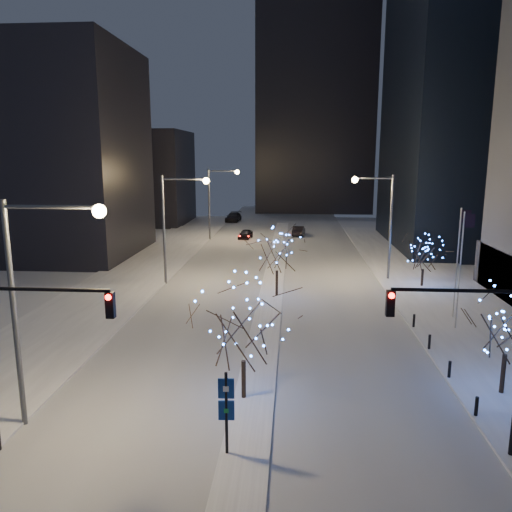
# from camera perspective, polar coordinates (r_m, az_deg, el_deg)

# --- Properties ---
(ground) EXTENTS (160.00, 160.00, 0.00)m
(ground) POSITION_cam_1_polar(r_m,az_deg,el_deg) (21.11, -1.38, -22.38)
(ground) COLOR silver
(ground) RESTS_ON ground
(road) EXTENTS (20.00, 130.00, 0.02)m
(road) POSITION_cam_1_polar(r_m,az_deg,el_deg) (53.79, 2.26, -1.23)
(road) COLOR silver
(road) RESTS_ON ground
(median) EXTENTS (2.00, 80.00, 0.15)m
(median) POSITION_cam_1_polar(r_m,az_deg,el_deg) (48.91, 2.05, -2.42)
(median) COLOR white
(median) RESTS_ON ground
(east_sidewalk) EXTENTS (10.00, 90.00, 0.15)m
(east_sidewalk) POSITION_cam_1_polar(r_m,az_deg,el_deg) (41.41, 22.81, -5.89)
(east_sidewalk) COLOR white
(east_sidewalk) RESTS_ON ground
(west_sidewalk) EXTENTS (8.00, 90.00, 0.15)m
(west_sidewalk) POSITION_cam_1_polar(r_m,az_deg,el_deg) (42.29, -17.91, -5.20)
(west_sidewalk) COLOR white
(west_sidewalk) RESTS_ON ground
(filler_west_near) EXTENTS (22.00, 18.00, 24.00)m
(filler_west_near) POSITION_cam_1_polar(r_m,az_deg,el_deg) (64.72, -23.57, 10.68)
(filler_west_near) COLOR black
(filler_west_near) RESTS_ON ground
(filler_west_far) EXTENTS (18.00, 16.00, 16.00)m
(filler_west_far) POSITION_cam_1_polar(r_m,az_deg,el_deg) (91.85, -13.52, 8.73)
(filler_west_far) COLOR black
(filler_west_far) RESTS_ON ground
(horizon_block) EXTENTS (24.00, 14.00, 42.00)m
(horizon_block) POSITION_cam_1_polar(r_m,az_deg,el_deg) (109.94, 6.70, 16.13)
(horizon_block) COLOR black
(horizon_block) RESTS_ON ground
(street_lamp_w_near) EXTENTS (4.40, 0.56, 10.00)m
(street_lamp_w_near) POSITION_cam_1_polar(r_m,az_deg,el_deg) (22.82, -23.90, -2.87)
(street_lamp_w_near) COLOR #595E66
(street_lamp_w_near) RESTS_ON ground
(street_lamp_w_mid) EXTENTS (4.40, 0.56, 10.00)m
(street_lamp_w_mid) POSITION_cam_1_polar(r_m,az_deg,el_deg) (46.04, -9.26, 4.70)
(street_lamp_w_mid) COLOR #595E66
(street_lamp_w_mid) RESTS_ON ground
(street_lamp_w_far) EXTENTS (4.40, 0.56, 10.00)m
(street_lamp_w_far) POSITION_cam_1_polar(r_m,az_deg,el_deg) (70.48, -4.54, 7.08)
(street_lamp_w_far) COLOR #595E66
(street_lamp_w_far) RESTS_ON ground
(street_lamp_east) EXTENTS (3.90, 0.56, 10.00)m
(street_lamp_east) POSITION_cam_1_polar(r_m,az_deg,el_deg) (48.48, 14.14, 4.77)
(street_lamp_east) COLOR #595E66
(street_lamp_east) RESTS_ON ground
(traffic_signal_west) EXTENTS (5.26, 0.43, 7.00)m
(traffic_signal_west) POSITION_cam_1_polar(r_m,az_deg,el_deg) (21.39, -24.85, -8.73)
(traffic_signal_west) COLOR black
(traffic_signal_west) RESTS_ON ground
(traffic_signal_east) EXTENTS (5.26, 0.43, 7.00)m
(traffic_signal_east) POSITION_cam_1_polar(r_m,az_deg,el_deg) (21.00, 24.26, -9.06)
(traffic_signal_east) COLOR black
(traffic_signal_east) RESTS_ON ground
(flagpoles) EXTENTS (1.35, 2.60, 8.00)m
(flagpoles) POSITION_cam_1_polar(r_m,az_deg,el_deg) (37.26, 22.30, -0.21)
(flagpoles) COLOR silver
(flagpoles) RESTS_ON east_sidewalk
(bollards) EXTENTS (0.16, 12.16, 0.90)m
(bollards) POSITION_cam_1_polar(r_m,az_deg,el_deg) (30.81, 20.16, -10.53)
(bollards) COLOR black
(bollards) RESTS_ON east_sidewalk
(car_near) EXTENTS (2.16, 4.12, 1.34)m
(car_near) POSITION_cam_1_polar(r_m,az_deg,el_deg) (71.89, -1.21, 2.51)
(car_near) COLOR black
(car_near) RESTS_ON ground
(car_mid) EXTENTS (2.06, 4.53, 1.44)m
(car_mid) POSITION_cam_1_polar(r_m,az_deg,el_deg) (75.05, 4.90, 2.89)
(car_mid) COLOR black
(car_mid) RESTS_ON ground
(car_far) EXTENTS (2.74, 5.77, 1.62)m
(car_far) POSITION_cam_1_polar(r_m,az_deg,el_deg) (90.97, -2.59, 4.46)
(car_far) COLOR black
(car_far) RESTS_ON ground
(holiday_tree_median_near) EXTENTS (5.05, 5.05, 5.96)m
(holiday_tree_median_near) POSITION_cam_1_polar(r_m,az_deg,el_deg) (23.88, -1.45, -7.80)
(holiday_tree_median_near) COLOR black
(holiday_tree_median_near) RESTS_ON median
(holiday_tree_median_far) EXTENTS (4.91, 4.91, 5.72)m
(holiday_tree_median_far) POSITION_cam_1_polar(r_m,az_deg,el_deg) (41.54, 2.42, 0.51)
(holiday_tree_median_far) COLOR black
(holiday_tree_median_far) RESTS_ON median
(holiday_tree_plaza_near) EXTENTS (3.94, 3.94, 5.19)m
(holiday_tree_plaza_near) POSITION_cam_1_polar(r_m,az_deg,el_deg) (27.32, 26.84, -7.21)
(holiday_tree_plaza_near) COLOR black
(holiday_tree_plaza_near) RESTS_ON east_sidewalk
(holiday_tree_plaza_far) EXTENTS (4.13, 4.13, 4.69)m
(holiday_tree_plaza_far) POSITION_cam_1_polar(r_m,az_deg,el_deg) (47.25, 18.63, 0.25)
(holiday_tree_plaza_far) COLOR black
(holiday_tree_plaza_far) RESTS_ON east_sidewalk
(wayfinding_sign) EXTENTS (0.63, 0.12, 3.56)m
(wayfinding_sign) POSITION_cam_1_polar(r_m,az_deg,el_deg) (20.30, -3.41, -16.68)
(wayfinding_sign) COLOR black
(wayfinding_sign) RESTS_ON ground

